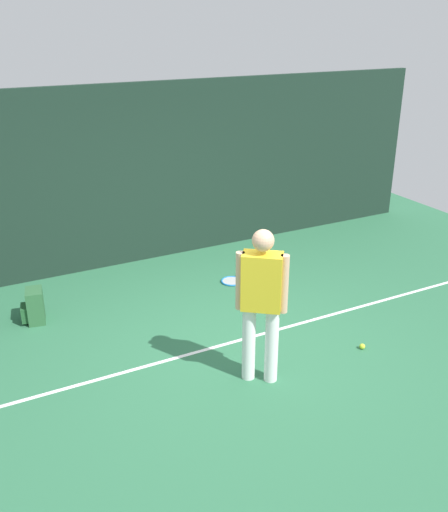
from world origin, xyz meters
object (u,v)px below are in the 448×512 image
(tennis_racket, at_px, (233,280))
(tennis_ball_near_player, at_px, (362,346))
(tennis_player, at_px, (261,298))
(backpack, at_px, (34,307))
(tennis_ball_by_fence, at_px, (34,299))

(tennis_racket, relative_size, tennis_ball_near_player, 8.83)
(tennis_player, distance_m, tennis_ball_near_player, 1.66)
(backpack, xyz_separation_m, tennis_ball_near_player, (3.26, -2.42, -0.18))
(tennis_racket, distance_m, tennis_ball_near_player, 2.37)
(tennis_player, xyz_separation_m, backpack, (-1.89, 2.37, -0.76))
(backpack, relative_size, tennis_ball_near_player, 6.67)
(tennis_ball_by_fence, bearing_deg, tennis_player, -58.43)
(tennis_racket, bearing_deg, backpack, -42.29)
(tennis_ball_by_fence, bearing_deg, backpack, -97.31)
(tennis_racket, relative_size, backpack, 1.32)
(backpack, height_order, tennis_ball_by_fence, backpack)
(tennis_ball_near_player, distance_m, tennis_ball_by_fence, 4.38)
(tennis_player, relative_size, backpack, 3.86)
(tennis_ball_near_player, bearing_deg, tennis_racket, 101.57)
(tennis_player, distance_m, backpack, 3.13)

